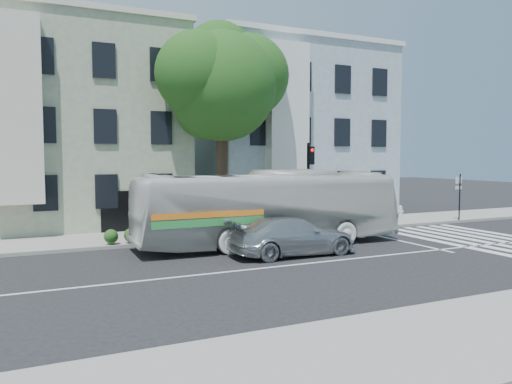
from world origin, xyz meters
TOP-DOWN VIEW (x-y plane):
  - ground at (0.00, 0.00)m, footprint 120.00×120.00m
  - sidewalk_far at (0.00, 8.00)m, footprint 80.00×4.00m
  - sidewalk_near at (0.00, -8.00)m, footprint 80.00×4.00m
  - building_left at (-7.00, 15.00)m, footprint 12.00×10.00m
  - building_right at (7.00, 15.00)m, footprint 12.00×10.00m
  - street_tree at (0.06, 8.74)m, footprint 7.30×5.90m
  - bus at (0.44, 3.98)m, footprint 3.08×12.02m
  - sedan at (0.33, 1.67)m, footprint 2.16×5.25m
  - hedge at (-1.74, 6.30)m, footprint 8.29×3.65m
  - traffic_signal at (4.23, 6.88)m, footprint 0.49×0.55m
  - fire_hydrant at (11.56, 8.24)m, footprint 0.45×0.26m
  - far_sign_pole at (14.17, 6.14)m, footprint 0.50×0.18m

SIDE VIEW (x-z plane):
  - ground at x=0.00m, z-range 0.00..0.00m
  - sidewalk_far at x=0.00m, z-range 0.00..0.15m
  - sidewalk_near at x=0.00m, z-range 0.00..0.15m
  - hedge at x=-1.74m, z-range 0.15..0.85m
  - fire_hydrant at x=11.56m, z-range 0.16..0.95m
  - sedan at x=0.33m, z-range 0.00..1.52m
  - bus at x=0.44m, z-range 0.00..3.33m
  - far_sign_pole at x=14.17m, z-range 0.50..3.26m
  - traffic_signal at x=4.23m, z-range 0.68..5.32m
  - building_left at x=-7.00m, z-range 0.00..11.00m
  - building_right at x=7.00m, z-range 0.00..11.00m
  - street_tree at x=0.06m, z-range 2.28..13.38m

